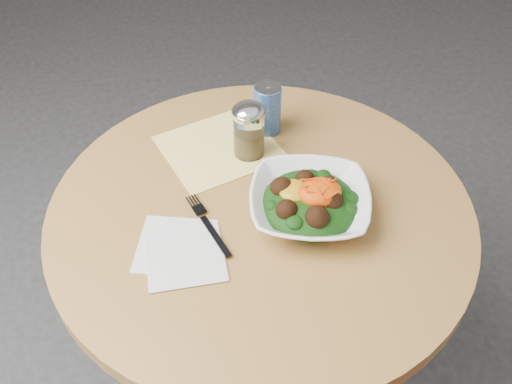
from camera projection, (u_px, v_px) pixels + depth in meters
ground at (259, 377)px, 1.73m from camera, size 6.00×6.00×0.00m
table at (260, 264)px, 1.34m from camera, size 0.90×0.90×0.75m
cloth_napkin at (220, 148)px, 1.34m from camera, size 0.30×0.28×0.00m
paper_napkins at (180, 251)px, 1.11m from camera, size 0.19×0.21×0.00m
salad_bowl at (310, 202)px, 1.16m from camera, size 0.31×0.31×0.09m
fork at (207, 223)px, 1.16m from camera, size 0.06×0.19×0.00m
spice_shaker at (249, 130)px, 1.28m from camera, size 0.08×0.08×0.14m
beverage_can at (267, 109)px, 1.35m from camera, size 0.07×0.07×0.13m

